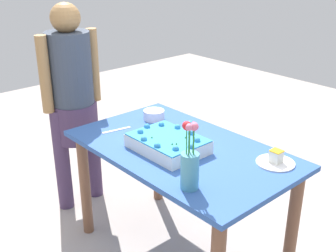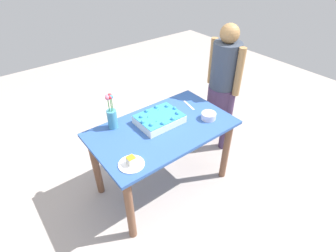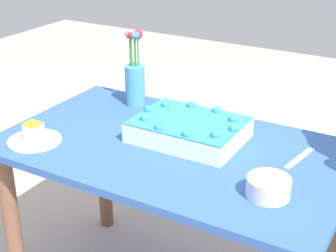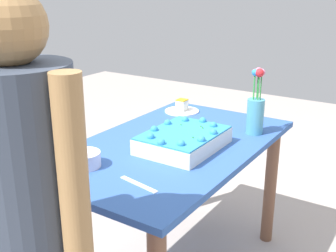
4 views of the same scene
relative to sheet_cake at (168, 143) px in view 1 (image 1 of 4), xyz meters
name	(u,v)px [view 1 (image 1 of 4)]	position (x,y,z in m)	size (l,w,h in m)	color
ground_plane	(180,252)	(0.02, 0.08, -0.79)	(8.00, 8.00, 0.00)	#AA9E97
dining_table	(181,167)	(0.02, 0.08, -0.17)	(1.32, 0.78, 0.75)	#2F559E
sheet_cake	(168,143)	(0.00, 0.00, 0.00)	(0.41, 0.31, 0.10)	white
serving_plate_with_slice	(276,160)	(0.50, 0.32, -0.02)	(0.21, 0.21, 0.08)	white
cake_knife	(117,130)	(-0.42, -0.06, -0.04)	(0.19, 0.02, 0.00)	silver
flower_vase	(190,164)	(0.38, -0.20, 0.09)	(0.09, 0.09, 0.34)	teal
fruit_bowl	(154,115)	(-0.41, 0.24, -0.01)	(0.14, 0.14, 0.06)	silver
person_standing	(72,96)	(-0.94, -0.06, 0.06)	(0.31, 0.45, 1.49)	#433152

